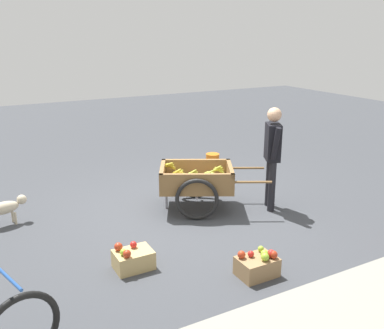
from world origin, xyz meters
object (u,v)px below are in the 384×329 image
plastic_bucket (213,161)px  apple_crate (133,259)px  dog (6,207)px  fruit_cart (197,182)px  mixed_fruit_crate (258,265)px  vendor_person (272,150)px

plastic_bucket → apple_crate: size_ratio=0.66×
dog → fruit_cart: bearing=164.4°
plastic_bucket → apple_crate: apple_crate is taller
plastic_bucket → mixed_fruit_crate: mixed_fruit_crate is taller
fruit_cart → vendor_person: bearing=152.1°
dog → mixed_fruit_crate: dog is taller
vendor_person → fruit_cart: bearing=-27.9°
dog → mixed_fruit_crate: (-2.34, 2.79, -0.14)m
fruit_cart → vendor_person: size_ratio=1.14×
fruit_cart → vendor_person: (-1.01, 0.54, 0.51)m
vendor_person → plastic_bucket: bearing=-97.6°
fruit_cart → dog: bearing=-15.6°
fruit_cart → dog: fruit_cart is taller
plastic_bucket → vendor_person: bearing=82.4°
vendor_person → dog: 3.97m
dog → mixed_fruit_crate: size_ratio=1.50×
dog → apple_crate: 2.29m
dog → apple_crate: size_ratio=1.50×
dog → apple_crate: (-1.15, 1.97, -0.15)m
apple_crate → fruit_cart: bearing=-141.4°
fruit_cart → mixed_fruit_crate: (0.34, 2.04, -0.31)m
apple_crate → mixed_fruit_crate: size_ratio=1.00×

